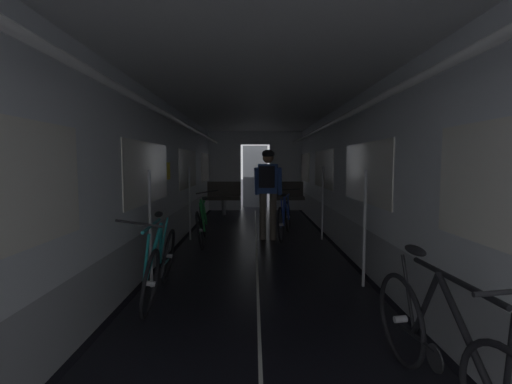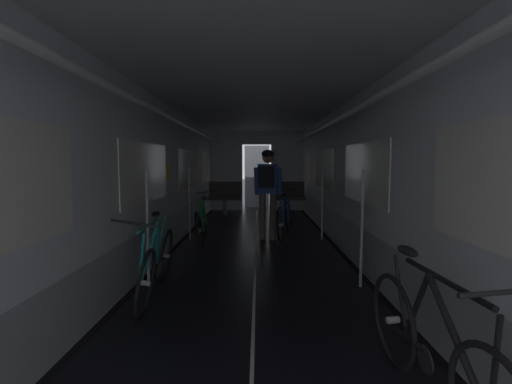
{
  "view_description": "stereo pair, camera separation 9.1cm",
  "coord_description": "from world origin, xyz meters",
  "px_view_note": "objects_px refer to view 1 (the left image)",
  "views": [
    {
      "loc": [
        -0.05,
        -2.06,
        1.48
      ],
      "look_at": [
        0.0,
        5.15,
        0.89
      ],
      "focal_mm": 24.97,
      "sensor_mm": 36.0,
      "label": 1
    },
    {
      "loc": [
        0.04,
        -2.06,
        1.48
      ],
      "look_at": [
        0.0,
        5.15,
        0.89
      ],
      "focal_mm": 24.97,
      "sensor_mm": 36.0,
      "label": 2
    }
  ],
  "objects_px": {
    "bench_seat_far_right": "(287,195)",
    "person_cyclist_aisle": "(268,184)",
    "bicycle_black": "(441,348)",
    "bicycle_blue_in_aisle": "(285,218)",
    "bicycle_teal": "(160,263)",
    "bicycle_green": "(202,223)",
    "bench_seat_far_left": "(224,195)"
  },
  "relations": [
    {
      "from": "bench_seat_far_left",
      "to": "bicycle_black",
      "type": "height_order",
      "value": "bench_seat_far_left"
    },
    {
      "from": "bicycle_green",
      "to": "bench_seat_far_left",
      "type": "bearing_deg",
      "value": 88.44
    },
    {
      "from": "bicycle_green",
      "to": "person_cyclist_aisle",
      "type": "xyz_separation_m",
      "value": [
        1.23,
        0.29,
        0.69
      ]
    },
    {
      "from": "bicycle_blue_in_aisle",
      "to": "person_cyclist_aisle",
      "type": "bearing_deg",
      "value": -143.16
    },
    {
      "from": "bicycle_black",
      "to": "bench_seat_far_left",
      "type": "bearing_deg",
      "value": 103.63
    },
    {
      "from": "bench_seat_far_right",
      "to": "bicycle_teal",
      "type": "bearing_deg",
      "value": -107.41
    },
    {
      "from": "bicycle_black",
      "to": "bicycle_teal",
      "type": "xyz_separation_m",
      "value": [
        -2.14,
        1.81,
        -0.0
      ]
    },
    {
      "from": "bicycle_blue_in_aisle",
      "to": "bench_seat_far_left",
      "type": "bearing_deg",
      "value": 115.29
    },
    {
      "from": "bench_seat_far_left",
      "to": "bicycle_black",
      "type": "relative_size",
      "value": 0.58
    },
    {
      "from": "bicycle_green",
      "to": "bicycle_teal",
      "type": "height_order",
      "value": "same"
    },
    {
      "from": "bench_seat_far_left",
      "to": "bicycle_green",
      "type": "height_order",
      "value": "bicycle_green"
    },
    {
      "from": "bicycle_teal",
      "to": "bicycle_blue_in_aisle",
      "type": "relative_size",
      "value": 1.02
    },
    {
      "from": "bicycle_green",
      "to": "bicycle_blue_in_aisle",
      "type": "relative_size",
      "value": 1.02
    },
    {
      "from": "bicycle_teal",
      "to": "bicycle_blue_in_aisle",
      "type": "xyz_separation_m",
      "value": [
        1.65,
        3.19,
        0.0
      ]
    },
    {
      "from": "bench_seat_far_right",
      "to": "person_cyclist_aisle",
      "type": "distance_m",
      "value": 3.48
    },
    {
      "from": "bicycle_blue_in_aisle",
      "to": "bicycle_green",
      "type": "bearing_deg",
      "value": -160.8
    },
    {
      "from": "bicycle_black",
      "to": "person_cyclist_aisle",
      "type": "relative_size",
      "value": 0.98
    },
    {
      "from": "bench_seat_far_right",
      "to": "bicycle_blue_in_aisle",
      "type": "xyz_separation_m",
      "value": [
        -0.33,
        -3.12,
        -0.18
      ]
    },
    {
      "from": "bench_seat_far_right",
      "to": "bicycle_teal",
      "type": "height_order",
      "value": "bicycle_teal"
    },
    {
      "from": "bicycle_green",
      "to": "person_cyclist_aisle",
      "type": "bearing_deg",
      "value": 13.22
    },
    {
      "from": "bicycle_black",
      "to": "bicycle_blue_in_aisle",
      "type": "relative_size",
      "value": 1.01
    },
    {
      "from": "bicycle_teal",
      "to": "bicycle_black",
      "type": "bearing_deg",
      "value": -40.21
    },
    {
      "from": "bench_seat_far_right",
      "to": "bicycle_black",
      "type": "bearing_deg",
      "value": -88.81
    },
    {
      "from": "bench_seat_far_right",
      "to": "bicycle_teal",
      "type": "distance_m",
      "value": 6.61
    },
    {
      "from": "bicycle_black",
      "to": "bicycle_teal",
      "type": "relative_size",
      "value": 1.0
    },
    {
      "from": "bicycle_green",
      "to": "person_cyclist_aisle",
      "type": "relative_size",
      "value": 0.98
    },
    {
      "from": "bench_seat_far_left",
      "to": "bench_seat_far_right",
      "type": "distance_m",
      "value": 1.8
    },
    {
      "from": "bench_seat_far_left",
      "to": "bicycle_green",
      "type": "distance_m",
      "value": 3.67
    },
    {
      "from": "person_cyclist_aisle",
      "to": "bicycle_blue_in_aisle",
      "type": "distance_m",
      "value": 0.81
    },
    {
      "from": "bicycle_teal",
      "to": "bicycle_blue_in_aisle",
      "type": "height_order",
      "value": "bicycle_teal"
    },
    {
      "from": "bench_seat_far_right",
      "to": "bicycle_blue_in_aisle",
      "type": "relative_size",
      "value": 0.59
    },
    {
      "from": "bench_seat_far_left",
      "to": "bicycle_blue_in_aisle",
      "type": "relative_size",
      "value": 0.59
    }
  ]
}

